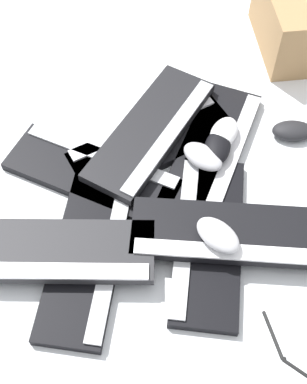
% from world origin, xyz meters
% --- Properties ---
extents(ground_plane, '(3.20, 3.20, 0.00)m').
position_xyz_m(ground_plane, '(0.00, 0.00, 0.00)').
color(ground_plane, silver).
extents(keyboard_0, '(0.44, 0.39, 0.03)m').
position_xyz_m(keyboard_0, '(0.17, 0.04, 0.01)').
color(keyboard_0, black).
rests_on(keyboard_0, ground).
extents(keyboard_1, '(0.44, 0.16, 0.03)m').
position_xyz_m(keyboard_1, '(0.04, 0.14, 0.01)').
color(keyboard_1, black).
rests_on(keyboard_1, ground).
extents(keyboard_2, '(0.38, 0.45, 0.03)m').
position_xyz_m(keyboard_2, '(-0.14, 0.13, 0.01)').
color(keyboard_2, black).
rests_on(keyboard_2, ground).
extents(keyboard_3, '(0.39, 0.44, 0.03)m').
position_xyz_m(keyboard_3, '(-0.24, -0.07, 0.01)').
color(keyboard_3, black).
rests_on(keyboard_3, ground).
extents(keyboard_4, '(0.38, 0.44, 0.03)m').
position_xyz_m(keyboard_4, '(0.01, -0.17, 0.01)').
color(keyboard_4, black).
rests_on(keyboard_4, ground).
extents(keyboard_5, '(0.46, 0.35, 0.03)m').
position_xyz_m(keyboard_5, '(0.05, 0.16, 0.04)').
color(keyboard_5, black).
rests_on(keyboard_5, keyboard_1).
extents(keyboard_6, '(0.46, 0.35, 0.03)m').
position_xyz_m(keyboard_6, '(-0.31, -0.04, 0.04)').
color(keyboard_6, '#232326').
rests_on(keyboard_6, keyboard_3).
extents(keyboard_7, '(0.45, 0.37, 0.03)m').
position_xyz_m(keyboard_7, '(0.05, -0.19, 0.04)').
color(keyboard_7, black).
rests_on(keyboard_7, keyboard_4).
extents(mouse_0, '(0.12, 0.13, 0.04)m').
position_xyz_m(mouse_0, '(0.16, 0.02, 0.05)').
color(mouse_0, black).
rests_on(mouse_0, keyboard_0).
extents(mouse_1, '(0.10, 0.13, 0.04)m').
position_xyz_m(mouse_1, '(0.12, 0.02, 0.05)').
color(mouse_1, '#B7B7BC').
rests_on(mouse_1, keyboard_0).
extents(mouse_2, '(0.13, 0.12, 0.04)m').
position_xyz_m(mouse_2, '(0.20, 0.05, 0.05)').
color(mouse_2, silver).
rests_on(mouse_2, keyboard_0).
extents(mouse_3, '(0.09, 0.12, 0.04)m').
position_xyz_m(mouse_3, '(0.01, -0.20, 0.08)').
color(mouse_3, '#B7B7BC').
rests_on(mouse_3, keyboard_7).
extents(mouse_4, '(0.13, 0.11, 0.04)m').
position_xyz_m(mouse_4, '(0.38, -0.01, 0.02)').
color(mouse_4, black).
rests_on(mouse_4, ground).
extents(cable_0, '(0.35, 0.33, 0.01)m').
position_xyz_m(cable_0, '(-0.14, 0.01, 0.00)').
color(cable_0, black).
rests_on(cable_0, ground).
extents(cardboard_box, '(0.35, 0.38, 0.18)m').
position_xyz_m(cardboard_box, '(0.63, 0.26, 0.09)').
color(cardboard_box, '#9E774C').
rests_on(cardboard_box, ground).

